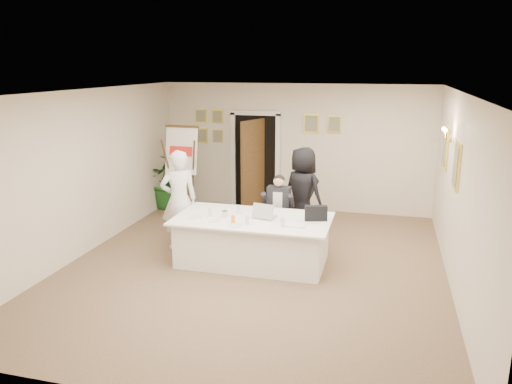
{
  "coord_description": "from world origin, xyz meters",
  "views": [
    {
      "loc": [
        1.95,
        -7.33,
        3.2
      ],
      "look_at": [
        -0.14,
        0.6,
        1.09
      ],
      "focal_mm": 35.0,
      "sensor_mm": 36.0,
      "label": 1
    }
  ],
  "objects": [
    {
      "name": "floor",
      "position": [
        0.0,
        0.0,
        0.0
      ],
      "size": [
        7.0,
        7.0,
        0.0
      ],
      "primitive_type": "plane",
      "color": "brown",
      "rests_on": "ground"
    },
    {
      "name": "ceiling",
      "position": [
        0.0,
        0.0,
        2.8
      ],
      "size": [
        6.0,
        7.0,
        0.02
      ],
      "primitive_type": "cube",
      "color": "white",
      "rests_on": "wall_back"
    },
    {
      "name": "wall_back",
      "position": [
        0.0,
        3.5,
        1.4
      ],
      "size": [
        6.0,
        0.1,
        2.8
      ],
      "primitive_type": "cube",
      "color": "beige",
      "rests_on": "floor"
    },
    {
      "name": "wall_front",
      "position": [
        0.0,
        -3.5,
        1.4
      ],
      "size": [
        6.0,
        0.1,
        2.8
      ],
      "primitive_type": "cube",
      "color": "beige",
      "rests_on": "floor"
    },
    {
      "name": "wall_left",
      "position": [
        -3.0,
        0.0,
        1.4
      ],
      "size": [
        0.1,
        7.0,
        2.8
      ],
      "primitive_type": "cube",
      "color": "beige",
      "rests_on": "floor"
    },
    {
      "name": "wall_right",
      "position": [
        3.0,
        0.0,
        1.4
      ],
      "size": [
        0.1,
        7.0,
        2.8
      ],
      "primitive_type": "cube",
      "color": "beige",
      "rests_on": "floor"
    },
    {
      "name": "doorway",
      "position": [
        -0.88,
        3.32,
        1.04
      ],
      "size": [
        1.14,
        0.86,
        2.2
      ],
      "color": "black",
      "rests_on": "floor"
    },
    {
      "name": "pictures_back_wall",
      "position": [
        -0.8,
        3.47,
        1.85
      ],
      "size": [
        3.4,
        0.06,
        0.8
      ],
      "primitive_type": null,
      "color": "#E1D14C",
      "rests_on": "wall_back"
    },
    {
      "name": "pictures_right_wall",
      "position": [
        2.97,
        1.2,
        1.75
      ],
      "size": [
        0.06,
        2.2,
        0.8
      ],
      "primitive_type": null,
      "color": "#E1D14C",
      "rests_on": "wall_right"
    },
    {
      "name": "wall_sconce",
      "position": [
        2.9,
        1.2,
        2.1
      ],
      "size": [
        0.2,
        0.3,
        0.24
      ],
      "primitive_type": null,
      "color": "#B49339",
      "rests_on": "wall_right"
    },
    {
      "name": "conference_table",
      "position": [
        -0.07,
        0.15,
        0.39
      ],
      "size": [
        2.53,
        1.36,
        0.78
      ],
      "color": "white",
      "rests_on": "floor"
    },
    {
      "name": "seated_man",
      "position": [
        0.15,
        1.11,
        0.65
      ],
      "size": [
        0.65,
        0.69,
        1.31
      ],
      "primitive_type": null,
      "rotation": [
        0.0,
        0.0,
        0.17
      ],
      "color": "black",
      "rests_on": "floor"
    },
    {
      "name": "flip_chart",
      "position": [
        -2.1,
        2.17,
        0.9
      ],
      "size": [
        0.68,
        0.44,
        1.95
      ],
      "color": "#392512",
      "rests_on": "floor"
    },
    {
      "name": "standing_man",
      "position": [
        -1.51,
        0.5,
        0.89
      ],
      "size": [
        0.77,
        0.71,
        1.77
      ],
      "primitive_type": "imported",
      "rotation": [
        0.0,
        0.0,
        3.73
      ],
      "color": "silver",
      "rests_on": "floor"
    },
    {
      "name": "standing_woman",
      "position": [
        0.5,
        1.62,
        0.86
      ],
      "size": [
        1.0,
        0.88,
        1.73
      ],
      "primitive_type": "imported",
      "rotation": [
        0.0,
        0.0,
        2.66
      ],
      "color": "black",
      "rests_on": "floor"
    },
    {
      "name": "potted_palm",
      "position": [
        -2.8,
        2.89,
        0.64
      ],
      "size": [
        1.37,
        1.26,
        1.28
      ],
      "primitive_type": "imported",
      "rotation": [
        0.0,
        0.0,
        0.27
      ],
      "color": "#1B511D",
      "rests_on": "floor"
    },
    {
      "name": "laptop",
      "position": [
        0.11,
        0.24,
        0.91
      ],
      "size": [
        0.43,
        0.44,
        0.28
      ],
      "primitive_type": null,
      "rotation": [
        0.0,
        0.0,
        -0.21
      ],
      "color": "#B7BABC",
      "rests_on": "conference_table"
    },
    {
      "name": "laptop_bag",
      "position": [
        0.94,
        0.26,
        0.9
      ],
      "size": [
        0.37,
        0.19,
        0.25
      ],
      "primitive_type": "cube",
      "rotation": [
        0.0,
        0.0,
        0.27
      ],
      "color": "black",
      "rests_on": "conference_table"
    },
    {
      "name": "paper_stack",
      "position": [
        0.68,
        -0.1,
        0.79
      ],
      "size": [
        0.3,
        0.21,
        0.03
      ],
      "primitive_type": "cube",
      "rotation": [
        0.0,
        0.0,
        0.03
      ],
      "color": "white",
      "rests_on": "conference_table"
    },
    {
      "name": "plate_left",
      "position": [
        -0.97,
        -0.09,
        0.78
      ],
      "size": [
        0.25,
        0.25,
        0.01
      ],
      "primitive_type": "cylinder",
      "rotation": [
        0.0,
        0.0,
        0.11
      ],
      "color": "white",
      "rests_on": "conference_table"
    },
    {
      "name": "plate_mid",
      "position": [
        -0.61,
        -0.2,
        0.78
      ],
      "size": [
        0.23,
        0.23,
        0.01
      ],
      "primitive_type": "cylinder",
      "rotation": [
        0.0,
        0.0,
        0.13
      ],
      "color": "white",
      "rests_on": "conference_table"
    },
    {
      "name": "plate_near",
      "position": [
        -0.21,
        -0.32,
        0.78
      ],
      "size": [
        0.28,
        0.28,
        0.01
      ],
      "primitive_type": "cylinder",
      "rotation": [
        0.0,
        0.0,
        -0.28
      ],
      "color": "white",
      "rests_on": "conference_table"
    },
    {
      "name": "glass_a",
      "position": [
        -0.77,
        0.07,
        0.84
      ],
      "size": [
        0.08,
        0.08,
        0.14
      ],
      "primitive_type": "cylinder",
      "rotation": [
        0.0,
        0.0,
        0.25
      ],
      "color": "silver",
      "rests_on": "conference_table"
    },
    {
      "name": "glass_b",
      "position": [
        -0.06,
        -0.22,
        0.84
      ],
      "size": [
        0.07,
        0.07,
        0.14
      ],
      "primitive_type": "cylinder",
      "rotation": [
        0.0,
        0.0,
        -0.18
      ],
      "color": "silver",
      "rests_on": "conference_table"
    },
    {
      "name": "glass_c",
      "position": [
        0.49,
        -0.18,
        0.84
      ],
      "size": [
        0.08,
        0.08,
        0.14
      ],
      "primitive_type": "cylinder",
      "rotation": [
        0.0,
        0.0,
        -0.21
      ],
      "color": "silver",
      "rests_on": "conference_table"
    },
    {
      "name": "glass_d",
      "position": [
        -0.37,
        0.31,
        0.84
      ],
      "size": [
        0.07,
        0.07,
        0.14
      ],
      "primitive_type": "cylinder",
      "rotation": [
        0.0,
        0.0,
        0.01
      ],
      "color": "silver",
      "rests_on": "conference_table"
    },
    {
      "name": "oj_glass",
      "position": [
        -0.29,
        -0.21,
        0.84
      ],
      "size": [
        0.08,
        0.08,
        0.13
      ],
      "primitive_type": "cylinder",
      "rotation": [
        0.0,
        0.0,
        -0.22
      ],
      "color": "orange",
      "rests_on": "conference_table"
    },
    {
      "name": "steel_jug",
      "position": [
        -0.52,
        0.06,
        0.83
      ],
      "size": [
        0.12,
        0.12,
        0.11
      ],
      "primitive_type": "cylinder",
      "rotation": [
        0.0,
        0.0,
        0.32
      ],
      "color": "silver",
      "rests_on": "conference_table"
    }
  ]
}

